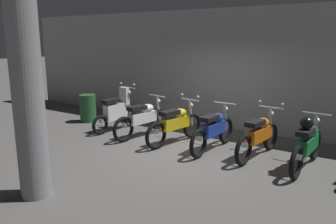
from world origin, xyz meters
name	(u,v)px	position (x,y,z in m)	size (l,w,h in m)	color
ground_plane	(183,152)	(0.00, 0.00, 0.00)	(80.00, 80.00, 0.00)	#565451
back_wall	(231,70)	(0.00, 2.60, 1.67)	(16.00, 0.30, 3.34)	#9EA0A3
motorbike_slot_0	(117,112)	(-2.53, 0.61, 0.53)	(0.59, 1.68, 1.29)	black
motorbike_slot_1	(143,118)	(-1.52, 0.49, 0.49)	(0.56, 1.94, 1.03)	black
motorbike_slot_2	(176,124)	(-0.50, 0.47, 0.49)	(0.61, 1.93, 1.15)	black
motorbike_slot_3	(214,129)	(0.51, 0.49, 0.49)	(0.56, 1.95, 1.03)	black
motorbike_slot_4	(259,135)	(1.52, 0.60, 0.49)	(0.59, 1.95, 1.15)	black
motorbike_slot_5	(307,143)	(2.53, 0.45, 0.53)	(0.56, 1.95, 1.08)	black
support_pillar	(28,94)	(-0.90, -3.18, 1.67)	(0.47, 0.47, 3.34)	gray
trash_bin	(88,108)	(-3.95, 0.86, 0.42)	(0.49, 0.49, 0.84)	#26592D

